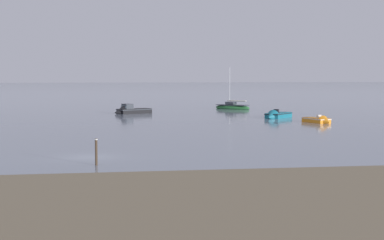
{
  "coord_description": "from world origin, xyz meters",
  "views": [
    {
      "loc": [
        -0.07,
        -51.11,
        6.68
      ],
      "look_at": [
        13.67,
        31.92,
        0.48
      ],
      "focal_mm": 59.77,
      "sensor_mm": 36.0,
      "label": 1
    }
  ],
  "objects_px": {
    "motorboat_moored_0": "(276,116)",
    "motorboat_moored_2": "(129,112)",
    "motorboat_moored_4": "(319,121)",
    "mooring_post_right": "(96,153)",
    "sailboat_moored_0": "(232,107)"
  },
  "relations": [
    {
      "from": "motorboat_moored_2",
      "to": "sailboat_moored_0",
      "type": "bearing_deg",
      "value": -177.89
    },
    {
      "from": "motorboat_moored_2",
      "to": "mooring_post_right",
      "type": "relative_size",
      "value": 3.14
    },
    {
      "from": "motorboat_moored_0",
      "to": "motorboat_moored_2",
      "type": "distance_m",
      "value": 25.0
    },
    {
      "from": "motorboat_moored_0",
      "to": "motorboat_moored_2",
      "type": "bearing_deg",
      "value": -82.01
    },
    {
      "from": "motorboat_moored_2",
      "to": "motorboat_moored_4",
      "type": "distance_m",
      "value": 33.57
    },
    {
      "from": "motorboat_moored_2",
      "to": "sailboat_moored_0",
      "type": "relative_size",
      "value": 0.84
    },
    {
      "from": "motorboat_moored_4",
      "to": "mooring_post_right",
      "type": "bearing_deg",
      "value": -56.97
    },
    {
      "from": "sailboat_moored_0",
      "to": "motorboat_moored_4",
      "type": "xyz_separation_m",
      "value": [
        4.1,
        -34.13,
        -0.12
      ]
    },
    {
      "from": "motorboat_moored_4",
      "to": "mooring_post_right",
      "type": "relative_size",
      "value": 2.43
    },
    {
      "from": "motorboat_moored_4",
      "to": "sailboat_moored_0",
      "type": "bearing_deg",
      "value": 170.67
    },
    {
      "from": "motorboat_moored_0",
      "to": "motorboat_moored_4",
      "type": "height_order",
      "value": "motorboat_moored_0"
    },
    {
      "from": "motorboat_moored_4",
      "to": "mooring_post_right",
      "type": "xyz_separation_m",
      "value": [
        -30.21,
        -35.0,
        0.68
      ]
    },
    {
      "from": "motorboat_moored_0",
      "to": "motorboat_moored_2",
      "type": "relative_size",
      "value": 0.88
    },
    {
      "from": "motorboat_moored_0",
      "to": "motorboat_moored_4",
      "type": "xyz_separation_m",
      "value": [
        3.12,
        -9.73,
        -0.05
      ]
    },
    {
      "from": "motorboat_moored_0",
      "to": "mooring_post_right",
      "type": "distance_m",
      "value": 52.3
    }
  ]
}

